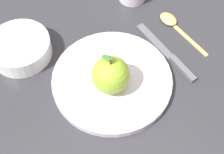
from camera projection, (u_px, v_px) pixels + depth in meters
ground_plane at (115, 75)px, 0.71m from camera, size 2.40×2.40×0.00m
dinner_plate at (112, 80)px, 0.69m from camera, size 0.26×0.26×0.02m
apple at (111, 75)px, 0.64m from camera, size 0.08×0.08×0.09m
side_bowl at (20, 47)px, 0.72m from camera, size 0.14×0.14×0.04m
knife at (171, 56)px, 0.73m from camera, size 0.20×0.03×0.01m
spoon at (173, 23)px, 0.78m from camera, size 0.16×0.04×0.01m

